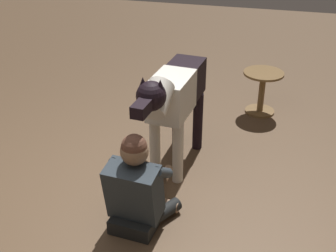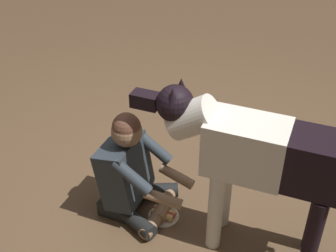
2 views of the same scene
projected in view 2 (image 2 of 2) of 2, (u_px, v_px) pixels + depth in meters
name	position (u px, v px, depth m)	size (l,w,h in m)	color
ground_plane	(159.00, 181.00, 3.51)	(13.76, 13.76, 0.00)	brown
person_sitting_on_floor	(132.00, 173.00, 3.07)	(0.66, 0.58, 0.81)	black
large_dog	(254.00, 155.00, 2.59)	(1.48, 0.38, 1.11)	silver
hot_dog_on_plate	(164.00, 214.00, 3.17)	(0.22, 0.22, 0.06)	silver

